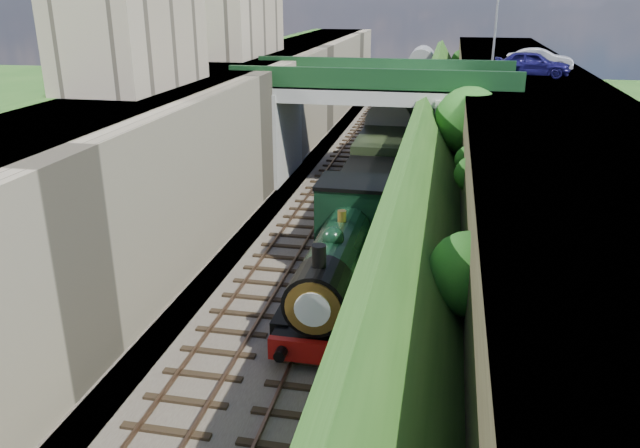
{
  "coord_description": "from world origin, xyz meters",
  "views": [
    {
      "loc": [
        4.67,
        -12.96,
        11.01
      ],
      "look_at": [
        0.0,
        9.84,
        2.4
      ],
      "focal_mm": 35.0,
      "sensor_mm": 36.0,
      "label": 1
    }
  ],
  "objects_px": {
    "car_blue": "(532,64)",
    "tender": "(367,204)",
    "road_bridge": "(383,118)",
    "tree": "(471,124)",
    "lamppost": "(497,18)",
    "car_silver": "(540,59)",
    "locomotive": "(341,259)"
  },
  "relations": [
    {
      "from": "tender",
      "to": "tree",
      "type": "bearing_deg",
      "value": 47.66
    },
    {
      "from": "tree",
      "to": "car_blue",
      "type": "relative_size",
      "value": 1.47
    },
    {
      "from": "car_silver",
      "to": "locomotive",
      "type": "height_order",
      "value": "car_silver"
    },
    {
      "from": "lamppost",
      "to": "locomotive",
      "type": "xyz_separation_m",
      "value": [
        -6.15,
        -22.47,
        -7.67
      ]
    },
    {
      "from": "road_bridge",
      "to": "tree",
      "type": "xyz_separation_m",
      "value": [
        4.97,
        -3.7,
        0.57
      ]
    },
    {
      "from": "road_bridge",
      "to": "car_blue",
      "type": "relative_size",
      "value": 3.57
    },
    {
      "from": "car_silver",
      "to": "locomotive",
      "type": "bearing_deg",
      "value": 165.53
    },
    {
      "from": "car_silver",
      "to": "car_blue",
      "type": "bearing_deg",
      "value": 173.13
    },
    {
      "from": "lamppost",
      "to": "tree",
      "type": "bearing_deg",
      "value": -98.24
    },
    {
      "from": "lamppost",
      "to": "tender",
      "type": "bearing_deg",
      "value": -112.15
    },
    {
      "from": "road_bridge",
      "to": "tender",
      "type": "bearing_deg",
      "value": -88.35
    },
    {
      "from": "road_bridge",
      "to": "lamppost",
      "type": "distance_m",
      "value": 10.49
    },
    {
      "from": "tree",
      "to": "lamppost",
      "type": "bearing_deg",
      "value": 81.76
    },
    {
      "from": "car_silver",
      "to": "tree",
      "type": "bearing_deg",
      "value": 164.82
    },
    {
      "from": "tree",
      "to": "lamppost",
      "type": "xyz_separation_m",
      "value": [
        1.44,
        9.94,
        4.92
      ]
    },
    {
      "from": "road_bridge",
      "to": "tender",
      "type": "distance_m",
      "value": 9.21
    },
    {
      "from": "tree",
      "to": "car_silver",
      "type": "distance_m",
      "value": 12.22
    },
    {
      "from": "lamppost",
      "to": "tender",
      "type": "distance_m",
      "value": 18.15
    },
    {
      "from": "tree",
      "to": "car_silver",
      "type": "height_order",
      "value": "car_silver"
    },
    {
      "from": "road_bridge",
      "to": "tender",
      "type": "relative_size",
      "value": 2.67
    },
    {
      "from": "lamppost",
      "to": "tender",
      "type": "xyz_separation_m",
      "value": [
        -6.15,
        -15.11,
        -7.95
      ]
    },
    {
      "from": "road_bridge",
      "to": "tree",
      "type": "bearing_deg",
      "value": -36.68
    },
    {
      "from": "car_blue",
      "to": "tender",
      "type": "relative_size",
      "value": 0.75
    },
    {
      "from": "car_silver",
      "to": "lamppost",
      "type": "bearing_deg",
      "value": 118.13
    },
    {
      "from": "road_bridge",
      "to": "car_blue",
      "type": "bearing_deg",
      "value": 23.99
    },
    {
      "from": "tree",
      "to": "lamppost",
      "type": "height_order",
      "value": "lamppost"
    },
    {
      "from": "car_blue",
      "to": "tender",
      "type": "bearing_deg",
      "value": 154.77
    },
    {
      "from": "lamppost",
      "to": "car_blue",
      "type": "bearing_deg",
      "value": -48.09
    },
    {
      "from": "road_bridge",
      "to": "locomotive",
      "type": "bearing_deg",
      "value": -89.1
    },
    {
      "from": "car_blue",
      "to": "car_silver",
      "type": "bearing_deg",
      "value": -5.62
    },
    {
      "from": "road_bridge",
      "to": "tree",
      "type": "height_order",
      "value": "road_bridge"
    },
    {
      "from": "road_bridge",
      "to": "car_blue",
      "type": "distance_m",
      "value": 9.84
    }
  ]
}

